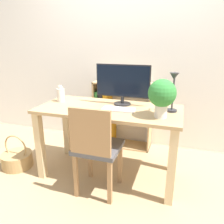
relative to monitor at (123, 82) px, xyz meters
The scene contains 11 objects.
ground_plane 1.00m from the monitor, 121.19° to the right, with size 10.00×10.00×0.00m, color tan.
wall_back 0.81m from the monitor, 97.36° to the left, with size 8.00×0.05×2.60m.
desk 0.42m from the monitor, 121.19° to the right, with size 1.41×0.66×0.75m.
monitor is the anchor object (origin of this frame).
keyboard 0.30m from the monitor, 85.49° to the right, with size 0.31×0.14×0.02m.
vase 0.70m from the monitor, behind, with size 0.08×0.08×0.18m.
desk_lamp 0.52m from the monitor, 16.23° to the right, with size 0.10×0.19×0.38m.
potted_plant 0.51m from the monitor, 34.41° to the right, with size 0.24×0.24×0.33m.
chair 0.71m from the monitor, 101.72° to the right, with size 0.40×0.40×0.87m.
bookshelf 0.86m from the monitor, 117.26° to the left, with size 0.76×0.28×0.88m.
basket 1.49m from the monitor, 163.10° to the right, with size 0.34×0.34×0.39m.
Camera 1 is at (0.67, -1.96, 1.38)m, focal length 35.00 mm.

